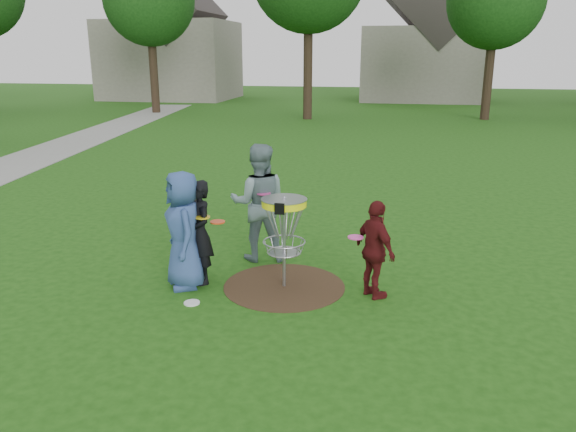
% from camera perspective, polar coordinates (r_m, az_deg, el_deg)
% --- Properties ---
extents(ground, '(100.00, 100.00, 0.00)m').
position_cam_1_polar(ground, '(8.38, -0.39, -7.15)').
color(ground, '#19470F').
rests_on(ground, ground).
extents(dirt_patch, '(1.80, 1.80, 0.01)m').
position_cam_1_polar(dirt_patch, '(8.38, -0.39, -7.12)').
color(dirt_patch, '#47331E').
rests_on(dirt_patch, ground).
extents(concrete_path, '(7.75, 39.92, 0.02)m').
position_cam_1_polar(concrete_path, '(19.61, -25.42, 4.97)').
color(concrete_path, '#9E9E99').
rests_on(concrete_path, ground).
extents(player_blue, '(0.91, 1.01, 1.73)m').
position_cam_1_polar(player_blue, '(8.24, -10.54, -1.41)').
color(player_blue, '#314C88').
rests_on(player_blue, ground).
extents(player_black, '(0.65, 0.68, 1.56)m').
position_cam_1_polar(player_black, '(8.37, -8.98, -1.67)').
color(player_black, black).
rests_on(player_black, ground).
extents(player_grey, '(1.08, 0.92, 1.94)m').
position_cam_1_polar(player_grey, '(9.19, -2.98, 1.37)').
color(player_grey, slate).
rests_on(player_grey, ground).
extents(player_maroon, '(0.78, 0.86, 1.41)m').
position_cam_1_polar(player_maroon, '(7.88, 8.86, -3.42)').
color(player_maroon, '#531315').
rests_on(player_maroon, ground).
extents(disc_on_grass, '(0.22, 0.22, 0.02)m').
position_cam_1_polar(disc_on_grass, '(7.95, -9.74, -8.69)').
color(disc_on_grass, white).
rests_on(disc_on_grass, ground).
extents(disc_golf_basket, '(0.66, 0.67, 1.38)m').
position_cam_1_polar(disc_golf_basket, '(8.03, -0.40, -0.46)').
color(disc_golf_basket, '#9EA0A5').
rests_on(disc_golf_basket, ground).
extents(held_discs, '(2.41, 1.25, 0.35)m').
position_cam_1_polar(held_discs, '(8.23, -2.96, -0.07)').
color(held_discs, gold).
rests_on(held_discs, ground).
extents(house_row, '(44.50, 10.65, 11.62)m').
position_cam_1_polar(house_row, '(40.75, 16.09, 16.84)').
color(house_row, gray).
rests_on(house_row, ground).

